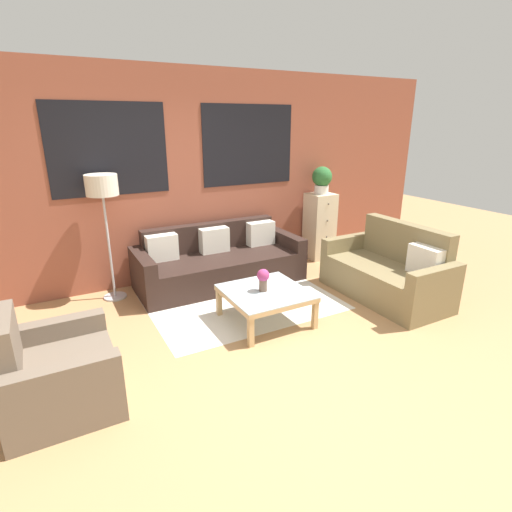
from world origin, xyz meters
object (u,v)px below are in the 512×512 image
at_px(armchair_corner, 56,374).
at_px(coffee_table, 266,295).
at_px(settee_vintage, 388,273).
at_px(drawer_cabinet, 319,226).
at_px(couch_dark, 219,263).
at_px(floor_lamp, 102,192).
at_px(potted_plant, 322,179).
at_px(flower_vase, 263,278).

distance_m(armchair_corner, coffee_table, 2.15).
xyz_separation_m(settee_vintage, drawer_cabinet, (0.17, 1.66, 0.21)).
height_order(couch_dark, drawer_cabinet, drawer_cabinet).
bearing_deg(floor_lamp, potted_plant, 0.85).
bearing_deg(drawer_cabinet, armchair_corner, -153.88).
bearing_deg(coffee_table, floor_lamp, 132.86).
xyz_separation_m(floor_lamp, flower_vase, (1.34, -1.46, -0.82)).
relative_size(armchair_corner, floor_lamp, 0.57).
relative_size(couch_dark, floor_lamp, 1.45).
height_order(floor_lamp, drawer_cabinet, floor_lamp).
bearing_deg(settee_vintage, flower_vase, 174.74).
height_order(couch_dark, potted_plant, potted_plant).
bearing_deg(couch_dark, floor_lamp, 173.00).
relative_size(armchair_corner, drawer_cabinet, 0.84).
distance_m(couch_dark, settee_vintage, 2.22).
height_order(drawer_cabinet, potted_plant, potted_plant).
bearing_deg(settee_vintage, drawer_cabinet, 84.22).
relative_size(coffee_table, flower_vase, 3.42).
height_order(couch_dark, flower_vase, couch_dark).
distance_m(settee_vintage, flower_vase, 1.74).
distance_m(floor_lamp, flower_vase, 2.14).
distance_m(couch_dark, potted_plant, 2.11).
bearing_deg(armchair_corner, flower_vase, 11.99).
bearing_deg(armchair_corner, settee_vintage, 4.27).
bearing_deg(drawer_cabinet, couch_dark, -173.35).
distance_m(settee_vintage, armchair_corner, 3.82).
height_order(floor_lamp, flower_vase, floor_lamp).
distance_m(armchair_corner, drawer_cabinet, 4.43).
height_order(couch_dark, floor_lamp, floor_lamp).
height_order(settee_vintage, flower_vase, settee_vintage).
bearing_deg(drawer_cabinet, settee_vintage, -95.78).
distance_m(coffee_table, drawer_cabinet, 2.41).
xyz_separation_m(armchair_corner, potted_plant, (3.97, 1.95, 1.00)).
xyz_separation_m(couch_dark, settee_vintage, (1.69, -1.45, 0.03)).
bearing_deg(coffee_table, armchair_corner, -168.40).
relative_size(coffee_table, potted_plant, 2.04).
xyz_separation_m(armchair_corner, flower_vase, (2.08, 0.44, 0.24)).
bearing_deg(couch_dark, coffee_table, -90.47).
bearing_deg(flower_vase, floor_lamp, 132.50).
height_order(coffee_table, potted_plant, potted_plant).
bearing_deg(potted_plant, floor_lamp, -179.15).
distance_m(couch_dark, coffee_table, 1.30).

